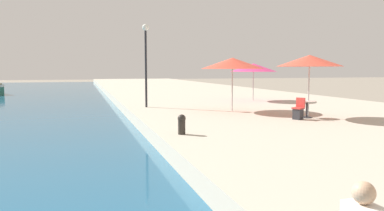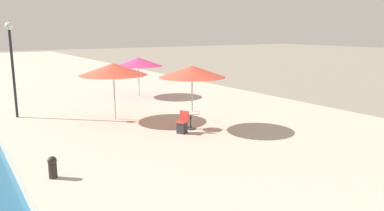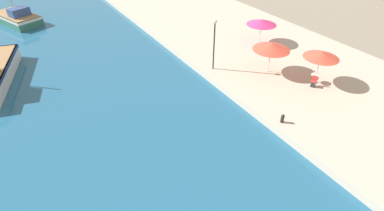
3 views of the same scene
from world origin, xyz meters
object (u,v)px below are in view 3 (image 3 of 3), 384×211
at_px(mooring_bollard, 282,118).
at_px(cafe_umbrella_striped, 262,22).
at_px(cafe_chair_left, 313,83).
at_px(lamppost, 214,37).
at_px(fishing_boat_mid, 17,17).
at_px(cafe_table, 316,77).
at_px(cafe_umbrella_white, 272,47).
at_px(cafe_umbrella_pink, 322,55).

bearing_deg(mooring_bollard, cafe_umbrella_striped, 54.72).
relative_size(cafe_chair_left, lamppost, 0.20).
xyz_separation_m(fishing_boat_mid, cafe_chair_left, (19.03, -30.52, 0.12)).
xyz_separation_m(fishing_boat_mid, lamppost, (13.72, -23.68, 2.89)).
distance_m(fishing_boat_mid, lamppost, 27.52).
bearing_deg(cafe_table, cafe_umbrella_white, 120.42).
relative_size(cafe_umbrella_striped, cafe_chair_left, 3.41).
xyz_separation_m(cafe_umbrella_pink, mooring_bollard, (-6.42, -2.56, -2.13)).
xyz_separation_m(cafe_table, mooring_bollard, (-6.28, -2.44, -0.18)).
bearing_deg(cafe_chair_left, cafe_table, -90.00).
bearing_deg(cafe_chair_left, cafe_umbrella_white, -8.76).
relative_size(cafe_umbrella_pink, cafe_table, 3.56).
bearing_deg(cafe_umbrella_pink, mooring_bollard, -158.29).
bearing_deg(cafe_chair_left, cafe_umbrella_striped, -43.11).
distance_m(cafe_umbrella_striped, cafe_table, 9.09).
distance_m(cafe_umbrella_pink, cafe_table, 1.95).
bearing_deg(cafe_umbrella_white, cafe_umbrella_pink, -56.96).
distance_m(cafe_umbrella_white, cafe_chair_left, 4.59).
relative_size(cafe_umbrella_white, cafe_table, 4.01).
height_order(cafe_umbrella_white, cafe_umbrella_striped, cafe_umbrella_white).
bearing_deg(cafe_table, cafe_umbrella_pink, 37.91).
height_order(cafe_umbrella_pink, cafe_table, cafe_umbrella_pink).
bearing_deg(lamppost, cafe_umbrella_white, -37.60).
height_order(cafe_table, lamppost, lamppost).
distance_m(cafe_umbrella_pink, cafe_umbrella_striped, 8.79).
bearing_deg(cafe_umbrella_white, cafe_umbrella_striped, 54.92).
bearing_deg(cafe_umbrella_pink, fishing_boat_mid, 123.39).
xyz_separation_m(cafe_chair_left, mooring_bollard, (-5.65, -2.09, 0.02)).
bearing_deg(fishing_boat_mid, cafe_umbrella_pink, -78.82).
bearing_deg(cafe_table, lamppost, 132.48).
distance_m(fishing_boat_mid, cafe_umbrella_white, 32.04).
bearing_deg(mooring_bollard, cafe_table, 21.27).
relative_size(cafe_table, lamppost, 0.18).
height_order(cafe_umbrella_white, cafe_table, cafe_umbrella_white).
relative_size(cafe_table, mooring_bollard, 1.22).
height_order(cafe_chair_left, mooring_bollard, cafe_chair_left).
bearing_deg(cafe_umbrella_white, mooring_bollard, -125.46).
bearing_deg(cafe_umbrella_pink, cafe_chair_left, -149.17).
xyz_separation_m(cafe_umbrella_pink, cafe_table, (-0.15, -0.11, -1.94)).
xyz_separation_m(cafe_umbrella_white, lamppost, (-3.89, 3.00, 0.69)).
relative_size(cafe_chair_left, mooring_bollard, 1.39).
xyz_separation_m(cafe_umbrella_pink, cafe_chair_left, (-0.78, -0.47, -2.15)).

